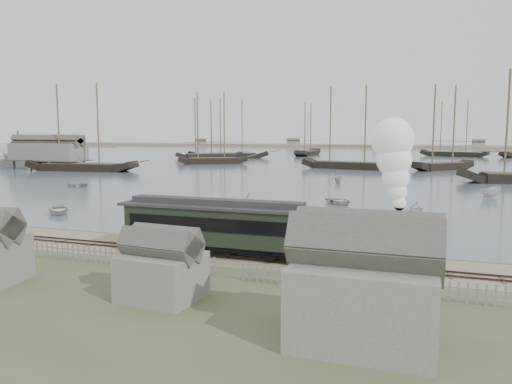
% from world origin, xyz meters
% --- Properties ---
extents(ground, '(600.00, 600.00, 0.00)m').
position_xyz_m(ground, '(0.00, 0.00, 0.00)').
color(ground, tan).
rests_on(ground, ground).
extents(harbor_water, '(600.00, 336.00, 0.06)m').
position_xyz_m(harbor_water, '(0.00, 170.00, 0.03)').
color(harbor_water, '#4C5C6D').
rests_on(harbor_water, ground).
extents(rail_track, '(120.00, 1.80, 0.16)m').
position_xyz_m(rail_track, '(0.00, -2.00, 0.04)').
color(rail_track, '#34231C').
rests_on(rail_track, ground).
extents(picket_fence_west, '(19.00, 0.10, 1.20)m').
position_xyz_m(picket_fence_west, '(-6.50, -7.00, 0.00)').
color(picket_fence_west, slate).
rests_on(picket_fence_west, ground).
extents(picket_fence_east, '(15.00, 0.10, 1.20)m').
position_xyz_m(picket_fence_east, '(12.50, -7.50, 0.00)').
color(picket_fence_east, slate).
rests_on(picket_fence_east, ground).
extents(shed_mid, '(4.00, 3.50, 3.60)m').
position_xyz_m(shed_mid, '(2.00, -12.00, 0.00)').
color(shed_mid, slate).
rests_on(shed_mid, ground).
extents(shed_right, '(6.00, 5.00, 5.10)m').
position_xyz_m(shed_right, '(13.00, -14.00, 0.00)').
color(shed_right, slate).
rests_on(shed_right, ground).
extents(far_spit, '(500.00, 20.00, 1.80)m').
position_xyz_m(far_spit, '(0.00, 250.00, 0.00)').
color(far_spit, gray).
rests_on(far_spit, ground).
extents(locomotive, '(7.70, 2.87, 9.60)m').
position_xyz_m(locomotive, '(12.97, -2.00, 4.42)').
color(locomotive, black).
rests_on(locomotive, ground).
extents(passenger_coach, '(14.88, 2.87, 3.61)m').
position_xyz_m(passenger_coach, '(0.79, -2.00, 2.27)').
color(passenger_coach, black).
rests_on(passenger_coach, ground).
extents(beached_dinghy, '(4.89, 5.20, 0.88)m').
position_xyz_m(beached_dinghy, '(-4.92, 0.95, 0.44)').
color(beached_dinghy, beige).
rests_on(beached_dinghy, ground).
extents(rowboat_0, '(5.37, 5.25, 0.91)m').
position_xyz_m(rowboat_0, '(-22.92, 9.00, 0.51)').
color(rowboat_0, beige).
rests_on(rowboat_0, harbor_water).
extents(rowboat_1, '(3.98, 4.25, 1.80)m').
position_xyz_m(rowboat_1, '(-2.75, 16.07, 0.96)').
color(rowboat_1, beige).
rests_on(rowboat_1, harbor_water).
extents(rowboat_2, '(4.21, 2.03, 1.57)m').
position_xyz_m(rowboat_2, '(2.73, 10.79, 0.84)').
color(rowboat_2, beige).
rests_on(rowboat_2, harbor_water).
extents(rowboat_3, '(4.88, 5.06, 0.85)m').
position_xyz_m(rowboat_3, '(5.05, 26.40, 0.49)').
color(rowboat_3, beige).
rests_on(rowboat_3, harbor_water).
extents(rowboat_4, '(4.16, 3.98, 1.70)m').
position_xyz_m(rowboat_4, '(14.27, 19.47, 0.91)').
color(rowboat_4, beige).
rests_on(rowboat_4, harbor_water).
extents(rowboat_5, '(4.29, 3.68, 1.60)m').
position_xyz_m(rowboat_5, '(23.54, 38.60, 0.86)').
color(rowboat_5, beige).
rests_on(rowboat_5, harbor_water).
extents(rowboat_6, '(2.79, 3.88, 0.80)m').
position_xyz_m(rowboat_6, '(-39.14, 32.17, 0.46)').
color(rowboat_6, beige).
rests_on(rowboat_6, harbor_water).
extents(rowboat_7, '(3.88, 3.48, 1.84)m').
position_xyz_m(rowboat_7, '(0.40, 52.57, 0.98)').
color(rowboat_7, beige).
rests_on(rowboat_7, harbor_water).
extents(rowboat_8, '(4.31, 4.44, 1.79)m').
position_xyz_m(rowboat_8, '(-4.71, 19.81, 0.95)').
color(rowboat_8, beige).
rests_on(rowboat_8, harbor_water).
extents(schooner_0, '(26.80, 8.84, 20.00)m').
position_xyz_m(schooner_0, '(-60.08, 60.17, 10.06)').
color(schooner_0, black).
rests_on(schooner_0, harbor_water).
extents(schooner_1, '(18.94, 13.09, 20.00)m').
position_xyz_m(schooner_1, '(-41.54, 92.52, 10.06)').
color(schooner_1, black).
rests_on(schooner_1, harbor_water).
extents(schooner_2, '(23.62, 9.94, 20.00)m').
position_xyz_m(schooner_2, '(-2.83, 86.16, 10.06)').
color(schooner_2, black).
rests_on(schooner_2, harbor_water).
extents(schooner_3, '(14.73, 15.22, 20.00)m').
position_xyz_m(schooner_3, '(18.81, 90.14, 10.06)').
color(schooner_3, black).
rests_on(schooner_3, harbor_water).
extents(schooner_6, '(27.82, 14.94, 20.00)m').
position_xyz_m(schooner_6, '(-49.08, 122.53, 10.06)').
color(schooner_6, black).
rests_on(schooner_6, harbor_water).
extents(schooner_7, '(5.83, 23.18, 20.00)m').
position_xyz_m(schooner_7, '(-27.76, 149.86, 10.06)').
color(schooner_7, black).
rests_on(schooner_7, harbor_water).
extents(schooner_8, '(23.80, 12.27, 20.00)m').
position_xyz_m(schooner_8, '(24.10, 158.70, 10.06)').
color(schooner_8, black).
rests_on(schooner_8, harbor_water).
extents(schooner_10, '(20.56, 17.28, 20.00)m').
position_xyz_m(schooner_10, '(-53.22, 116.10, 10.06)').
color(schooner_10, black).
rests_on(schooner_10, harbor_water).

